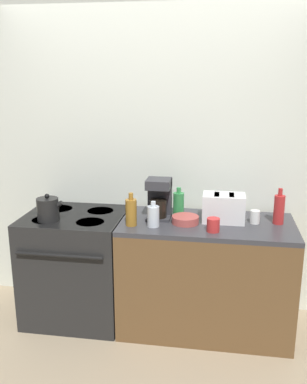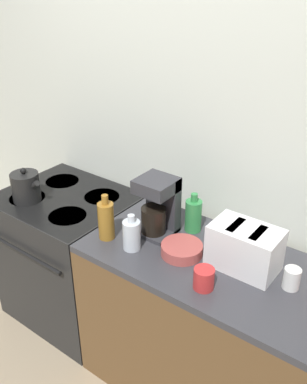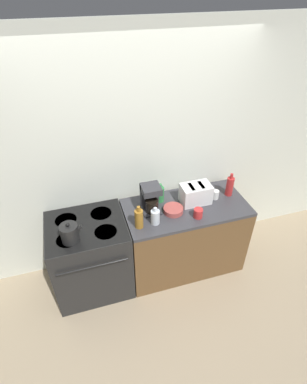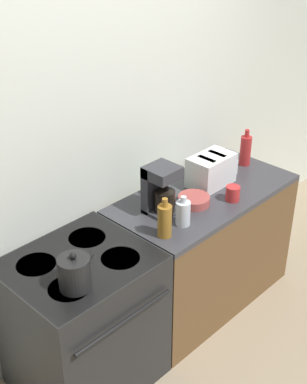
{
  "view_description": "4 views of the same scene",
  "coord_description": "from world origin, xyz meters",
  "px_view_note": "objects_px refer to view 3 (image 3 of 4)",
  "views": [
    {
      "loc": [
        0.55,
        -2.75,
        1.95
      ],
      "look_at": [
        0.05,
        0.34,
        1.1
      ],
      "focal_mm": 40.0,
      "sensor_mm": 36.0,
      "label": 1
    },
    {
      "loc": [
        1.21,
        -1.16,
        2.13
      ],
      "look_at": [
        0.02,
        0.43,
        1.07
      ],
      "focal_mm": 40.0,
      "sensor_mm": 36.0,
      "label": 2
    },
    {
      "loc": [
        -0.58,
        -1.91,
        2.88
      ],
      "look_at": [
        0.13,
        0.41,
        1.08
      ],
      "focal_mm": 28.0,
      "sensor_mm": 36.0,
      "label": 3
    },
    {
      "loc": [
        -1.97,
        -1.57,
        2.63
      ],
      "look_at": [
        0.08,
        0.42,
        1.0
      ],
      "focal_mm": 50.0,
      "sensor_mm": 36.0,
      "label": 4
    }
  ],
  "objects_px": {
    "kettle": "(70,233)",
    "bottle_red": "(230,186)",
    "stove": "(91,255)",
    "coffee_maker": "(151,198)",
    "toaster": "(196,194)",
    "bottle_clear": "(155,217)",
    "cup_white": "(215,195)",
    "bottle_green": "(160,194)",
    "cup_red": "(198,213)",
    "bottle_amber": "(139,218)",
    "bowl": "(173,210)"
  },
  "relations": [
    {
      "from": "bowl",
      "to": "bottle_amber",
      "type": "bearing_deg",
      "value": -164.35
    },
    {
      "from": "coffee_maker",
      "to": "bowl",
      "type": "distance_m",
      "value": 0.27
    },
    {
      "from": "cup_red",
      "to": "bowl",
      "type": "height_order",
      "value": "cup_red"
    },
    {
      "from": "stove",
      "to": "bottle_amber",
      "type": "relative_size",
      "value": 3.58
    },
    {
      "from": "kettle",
      "to": "bottle_red",
      "type": "distance_m",
      "value": 1.73
    },
    {
      "from": "bottle_clear",
      "to": "cup_white",
      "type": "xyz_separation_m",
      "value": [
        0.74,
        0.19,
        -0.03
      ]
    },
    {
      "from": "stove",
      "to": "cup_red",
      "type": "relative_size",
      "value": 9.0
    },
    {
      "from": "bottle_green",
      "to": "bowl",
      "type": "distance_m",
      "value": 0.24
    },
    {
      "from": "cup_red",
      "to": "bottle_amber",
      "type": "bearing_deg",
      "value": 176.49
    },
    {
      "from": "bottle_amber",
      "to": "stove",
      "type": "bearing_deg",
      "value": 161.65
    },
    {
      "from": "kettle",
      "to": "bottle_red",
      "type": "height_order",
      "value": "bottle_red"
    },
    {
      "from": "bottle_green",
      "to": "bowl",
      "type": "xyz_separation_m",
      "value": [
        0.07,
        -0.22,
        -0.06
      ]
    },
    {
      "from": "bowl",
      "to": "cup_red",
      "type": "bearing_deg",
      "value": -34.82
    },
    {
      "from": "cup_red",
      "to": "cup_white",
      "type": "height_order",
      "value": "same"
    },
    {
      "from": "bottle_red",
      "to": "cup_red",
      "type": "xyz_separation_m",
      "value": [
        -0.48,
        -0.25,
        -0.06
      ]
    },
    {
      "from": "coffee_maker",
      "to": "bottle_clear",
      "type": "bearing_deg",
      "value": -93.66
    },
    {
      "from": "coffee_maker",
      "to": "bottle_green",
      "type": "bearing_deg",
      "value": 40.44
    },
    {
      "from": "kettle",
      "to": "bottle_amber",
      "type": "xyz_separation_m",
      "value": [
        0.65,
        -0.01,
        0.01
      ]
    },
    {
      "from": "bottle_red",
      "to": "cup_red",
      "type": "height_order",
      "value": "bottle_red"
    },
    {
      "from": "coffee_maker",
      "to": "bowl",
      "type": "xyz_separation_m",
      "value": [
        0.21,
        -0.1,
        -0.13
      ]
    },
    {
      "from": "coffee_maker",
      "to": "cup_red",
      "type": "distance_m",
      "value": 0.5
    },
    {
      "from": "toaster",
      "to": "bottle_clear",
      "type": "height_order",
      "value": "toaster"
    },
    {
      "from": "bottle_red",
      "to": "cup_white",
      "type": "bearing_deg",
      "value": -173.52
    },
    {
      "from": "kettle",
      "to": "coffee_maker",
      "type": "distance_m",
      "value": 0.85
    },
    {
      "from": "bottle_clear",
      "to": "stove",
      "type": "bearing_deg",
      "value": 166.26
    },
    {
      "from": "bottle_amber",
      "to": "cup_white",
      "type": "height_order",
      "value": "bottle_amber"
    },
    {
      "from": "coffee_maker",
      "to": "cup_white",
      "type": "xyz_separation_m",
      "value": [
        0.73,
        -0.02,
        -0.11
      ]
    },
    {
      "from": "coffee_maker",
      "to": "cup_red",
      "type": "bearing_deg",
      "value": -29.89
    },
    {
      "from": "bottle_red",
      "to": "bottle_clear",
      "type": "xyz_separation_m",
      "value": [
        -0.91,
        -0.21,
        -0.03
      ]
    },
    {
      "from": "coffee_maker",
      "to": "cup_red",
      "type": "relative_size",
      "value": 3.18
    },
    {
      "from": "bottle_red",
      "to": "bottle_green",
      "type": "height_order",
      "value": "bottle_red"
    },
    {
      "from": "bottle_red",
      "to": "bottle_clear",
      "type": "relative_size",
      "value": 1.43
    },
    {
      "from": "coffee_maker",
      "to": "bottle_clear",
      "type": "relative_size",
      "value": 1.65
    },
    {
      "from": "bottle_clear",
      "to": "cup_red",
      "type": "height_order",
      "value": "bottle_clear"
    },
    {
      "from": "bottle_amber",
      "to": "cup_white",
      "type": "bearing_deg",
      "value": 11.94
    },
    {
      "from": "kettle",
      "to": "bottle_green",
      "type": "height_order",
      "value": "bottle_green"
    },
    {
      "from": "bottle_red",
      "to": "bottle_clear",
      "type": "distance_m",
      "value": 0.94
    },
    {
      "from": "kettle",
      "to": "cup_red",
      "type": "bearing_deg",
      "value": -1.99
    },
    {
      "from": "kettle",
      "to": "bottle_clear",
      "type": "height_order",
      "value": "kettle"
    },
    {
      "from": "bottle_green",
      "to": "cup_white",
      "type": "bearing_deg",
      "value": -12.92
    },
    {
      "from": "cup_white",
      "to": "bowl",
      "type": "xyz_separation_m",
      "value": [
        -0.51,
        -0.08,
        -0.02
      ]
    },
    {
      "from": "stove",
      "to": "coffee_maker",
      "type": "height_order",
      "value": "coffee_maker"
    },
    {
      "from": "stove",
      "to": "bottle_amber",
      "type": "xyz_separation_m",
      "value": [
        0.5,
        -0.17,
        0.53
      ]
    },
    {
      "from": "toaster",
      "to": "coffee_maker",
      "type": "distance_m",
      "value": 0.5
    },
    {
      "from": "cup_white",
      "to": "stove",
      "type": "bearing_deg",
      "value": -178.98
    },
    {
      "from": "toaster",
      "to": "bowl",
      "type": "distance_m",
      "value": 0.3
    },
    {
      "from": "bottle_amber",
      "to": "bowl",
      "type": "distance_m",
      "value": 0.41
    },
    {
      "from": "toaster",
      "to": "cup_red",
      "type": "bearing_deg",
      "value": -106.53
    },
    {
      "from": "bottle_green",
      "to": "bowl",
      "type": "height_order",
      "value": "bottle_green"
    },
    {
      "from": "coffee_maker",
      "to": "stove",
      "type": "bearing_deg",
      "value": -176.57
    }
  ]
}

